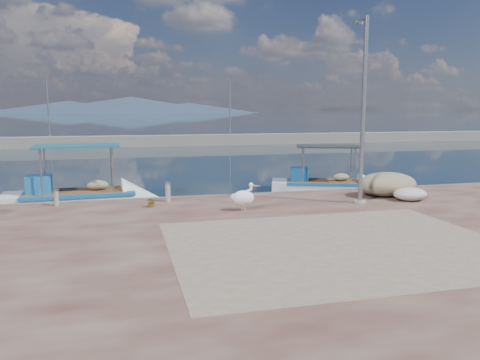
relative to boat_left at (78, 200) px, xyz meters
name	(u,v)px	position (x,y,z in m)	size (l,w,h in m)	color
ground	(269,236)	(6.45, -6.80, -0.24)	(1400.00, 1400.00, 0.00)	#162635
quay	(359,301)	(6.45, -12.80, 0.01)	(44.00, 22.00, 0.50)	#46201E
quay_patch	(339,244)	(7.45, -9.80, 0.27)	(9.00, 7.00, 0.01)	gray
breakwater	(162,141)	(6.44, 33.20, 0.37)	(120.00, 2.20, 7.50)	gray
mountains	(126,106)	(10.84, 643.20, 9.27)	(370.00, 280.00, 22.00)	#28384C
boat_left	(78,200)	(0.00, 0.00, 0.00)	(6.44, 2.41, 3.05)	white
boat_right	(326,187)	(11.82, 0.52, -0.03)	(5.93, 3.66, 2.71)	white
pelican	(244,197)	(6.07, -5.03, 0.74)	(1.07, 0.67, 1.02)	tan
lamp_post	(363,117)	(10.77, -4.81, 3.56)	(0.44, 0.96, 7.00)	gray
bollard_near	(168,191)	(3.60, -2.68, 0.69)	(0.26, 0.26, 0.79)	gray
bollard_far	(56,197)	(-0.55, -2.50, 0.62)	(0.22, 0.22, 0.66)	gray
potted_plant	(152,202)	(2.90, -3.60, 0.47)	(0.38, 0.33, 0.42)	#33722D
net_pile_c	(387,184)	(12.62, -3.72, 0.76)	(2.55, 1.82, 1.00)	tan
net_pile_d	(410,194)	(12.97, -4.85, 0.52)	(1.38, 1.03, 0.52)	silver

